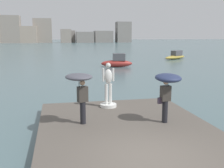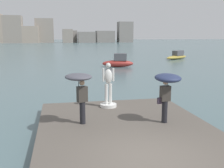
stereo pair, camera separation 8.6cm
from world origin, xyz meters
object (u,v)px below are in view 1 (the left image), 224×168
(statue_white_figure, at_px, (108,90))
(boat_far, at_px, (117,62))
(onlooker_left, at_px, (80,84))
(onlooker_right, at_px, (167,83))
(boat_near, at_px, (176,56))

(statue_white_figure, xyz_separation_m, boat_far, (4.84, 19.57, -0.60))
(boat_far, bearing_deg, onlooker_left, -106.26)
(onlooker_right, xyz_separation_m, boat_far, (3.02, 22.32, -1.36))
(onlooker_left, height_order, boat_far, onlooker_left)
(onlooker_left, relative_size, boat_near, 0.38)
(onlooker_left, distance_m, boat_near, 35.91)
(boat_far, bearing_deg, boat_near, 37.67)
(statue_white_figure, distance_m, boat_far, 20.17)
(onlooker_left, height_order, onlooker_right, onlooker_left)
(boat_near, bearing_deg, onlooker_right, -115.21)
(statue_white_figure, bearing_deg, boat_near, 59.90)
(onlooker_right, distance_m, boat_near, 34.74)
(onlooker_right, distance_m, boat_far, 22.56)
(statue_white_figure, relative_size, boat_far, 0.55)
(boat_near, relative_size, boat_far, 1.34)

